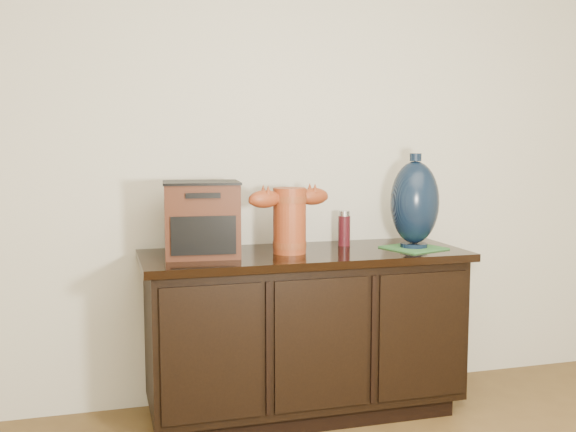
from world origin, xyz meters
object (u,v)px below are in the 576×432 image
object	(u,v)px
terracotta_vessel	(290,216)
spray_can	(344,229)
sideboard	(304,331)
lamp_base	(415,203)
tv_radio	(202,219)

from	to	relation	value
terracotta_vessel	spray_can	xyz separation A→B (m)	(0.31, 0.14, -0.08)
sideboard	spray_can	size ratio (longest dim) A/B	8.75
lamp_base	spray_can	bearing A→B (deg)	149.19
tv_radio	spray_can	distance (m)	0.71
terracotta_vessel	lamp_base	world-z (taller)	lamp_base
lamp_base	terracotta_vessel	bearing A→B (deg)	176.99
spray_can	tv_radio	bearing A→B (deg)	-171.35
lamp_base	spray_can	size ratio (longest dim) A/B	2.60
tv_radio	sideboard	bearing A→B (deg)	3.81
terracotta_vessel	spray_can	size ratio (longest dim) A/B	2.47
sideboard	tv_radio	xyz separation A→B (m)	(-0.46, 0.01, 0.53)
sideboard	lamp_base	distance (m)	0.78
terracotta_vessel	lamp_base	bearing A→B (deg)	-19.25
sideboard	tv_radio	size ratio (longest dim) A/B	4.22
terracotta_vessel	lamp_base	size ratio (longest dim) A/B	0.95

